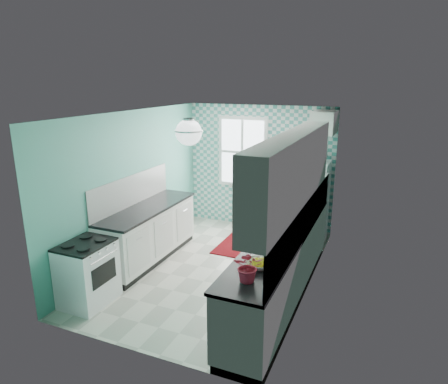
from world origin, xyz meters
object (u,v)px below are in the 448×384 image
at_px(fruit_bowl, 259,264).
at_px(microwave, 311,154).
at_px(fridge, 309,202).
at_px(potted_plant, 249,266).
at_px(stove, 88,272).
at_px(sink, 297,217).
at_px(ceiling_light, 189,132).

relative_size(fruit_bowl, microwave, 0.64).
xyz_separation_m(fridge, potted_plant, (0.09, -3.62, 0.34)).
bearing_deg(stove, fridge, 54.91).
bearing_deg(stove, sink, 39.15).
height_order(fridge, microwave, microwave).
bearing_deg(microwave, potted_plant, 90.53).
relative_size(potted_plant, microwave, 0.72).
bearing_deg(fridge, ceiling_light, -109.65).
bearing_deg(stove, fruit_bowl, 1.92).
xyz_separation_m(stove, fruit_bowl, (2.40, 0.11, 0.53)).
bearing_deg(sink, potted_plant, -92.87).
relative_size(fridge, microwave, 3.20).
relative_size(stove, fruit_bowl, 2.78).
bearing_deg(microwave, sink, 93.02).
relative_size(fridge, fruit_bowl, 4.98).
bearing_deg(stove, ceiling_light, 31.90).
distance_m(ceiling_light, fruit_bowl, 1.92).
xyz_separation_m(sink, fruit_bowl, (-0.00, -1.90, 0.05)).
height_order(ceiling_light, microwave, ceiling_light).
height_order(stove, microwave, microwave).
relative_size(stove, microwave, 1.78).
xyz_separation_m(stove, sink, (2.40, 2.01, 0.48)).
relative_size(ceiling_light, microwave, 0.73).
bearing_deg(fruit_bowl, ceiling_light, 151.31).
height_order(potted_plant, microwave, microwave).
bearing_deg(ceiling_light, stove, -147.38).
relative_size(stove, potted_plant, 2.46).
height_order(sink, microwave, microwave).
distance_m(fridge, fruit_bowl, 3.27).
bearing_deg(fruit_bowl, fridge, 91.58).
xyz_separation_m(potted_plant, microwave, (-0.09, 3.62, 0.56)).
distance_m(sink, potted_plant, 2.25).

